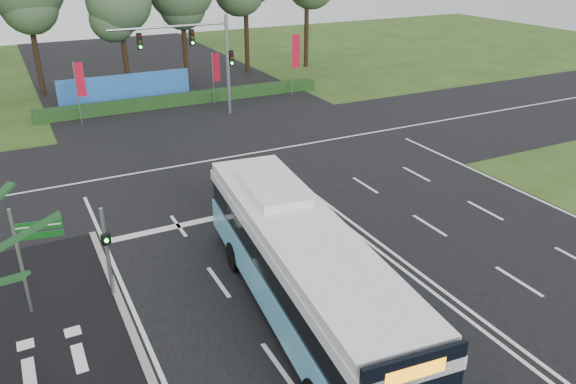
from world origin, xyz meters
name	(u,v)px	position (x,y,z in m)	size (l,w,h in m)	color
ground	(367,243)	(0.00, 0.00, 0.00)	(120.00, 120.00, 0.00)	#2A4617
road_main	(367,243)	(0.00, 0.00, 0.02)	(20.00, 120.00, 0.04)	black
road_cross	(252,154)	(0.00, 12.00, 0.03)	(120.00, 14.00, 0.05)	black
kerb_strip	(144,361)	(-10.10, -3.00, 0.06)	(0.25, 18.00, 0.12)	gray
city_bus	(302,269)	(-4.84, -3.16, 1.88)	(4.07, 13.19, 3.72)	#61B7E1
pedestrian_signal	(107,250)	(-10.20, 0.92, 1.88)	(0.32, 0.42, 3.44)	gray
street_sign	(29,248)	(-12.55, 1.11, 2.47)	(1.51, 0.36, 3.91)	gray
banner_flag_left	(79,83)	(-7.79, 22.78, 2.81)	(0.63, 0.13, 4.29)	gray
banner_flag_mid	(215,70)	(2.10, 23.44, 2.60)	(0.58, 0.13, 3.95)	gray
banner_flag_right	(295,55)	(8.74, 23.23, 3.19)	(0.73, 0.13, 4.92)	gray
traffic_light_gantry	(203,51)	(0.21, 20.50, 4.66)	(8.41, 0.28, 7.00)	gray
hedge	(186,99)	(0.00, 24.50, 0.40)	(22.00, 1.20, 0.80)	#133413
blue_hoarding	(126,89)	(-4.00, 27.00, 1.10)	(10.00, 0.30, 2.20)	#215CB3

